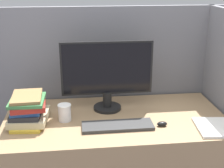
{
  "coord_description": "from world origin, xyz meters",
  "views": [
    {
      "loc": [
        -0.24,
        -1.48,
        1.65
      ],
      "look_at": [
        -0.02,
        0.41,
        0.97
      ],
      "focal_mm": 50.0,
      "sensor_mm": 36.0,
      "label": 1
    }
  ],
  "objects_px": {
    "monitor": "(107,75)",
    "mouse": "(162,124)",
    "keyboard": "(118,126)",
    "book_stack": "(28,110)",
    "coffee_cup": "(65,113)"
  },
  "relations": [
    {
      "from": "monitor",
      "to": "mouse",
      "type": "xyz_separation_m",
      "value": [
        0.31,
        -0.3,
        -0.23
      ]
    },
    {
      "from": "keyboard",
      "to": "book_stack",
      "type": "relative_size",
      "value": 1.4
    },
    {
      "from": "mouse",
      "to": "book_stack",
      "type": "distance_m",
      "value": 0.84
    },
    {
      "from": "monitor",
      "to": "book_stack",
      "type": "xyz_separation_m",
      "value": [
        -0.52,
        -0.16,
        -0.16
      ]
    },
    {
      "from": "monitor",
      "to": "book_stack",
      "type": "distance_m",
      "value": 0.56
    },
    {
      "from": "monitor",
      "to": "keyboard",
      "type": "height_order",
      "value": "monitor"
    },
    {
      "from": "book_stack",
      "to": "mouse",
      "type": "bearing_deg",
      "value": -10.08
    },
    {
      "from": "mouse",
      "to": "coffee_cup",
      "type": "distance_m",
      "value": 0.62
    },
    {
      "from": "mouse",
      "to": "book_stack",
      "type": "xyz_separation_m",
      "value": [
        -0.83,
        0.15,
        0.07
      ]
    },
    {
      "from": "keyboard",
      "to": "book_stack",
      "type": "distance_m",
      "value": 0.57
    },
    {
      "from": "monitor",
      "to": "coffee_cup",
      "type": "bearing_deg",
      "value": -152.27
    },
    {
      "from": "coffee_cup",
      "to": "book_stack",
      "type": "height_order",
      "value": "book_stack"
    },
    {
      "from": "mouse",
      "to": "book_stack",
      "type": "relative_size",
      "value": 0.2
    },
    {
      "from": "keyboard",
      "to": "coffee_cup",
      "type": "distance_m",
      "value": 0.35
    },
    {
      "from": "book_stack",
      "to": "monitor",
      "type": "bearing_deg",
      "value": 16.85
    }
  ]
}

